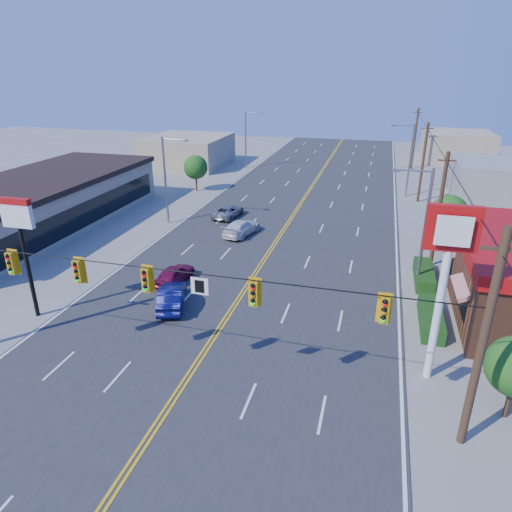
% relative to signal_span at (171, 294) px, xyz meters
% --- Properties ---
extents(ground, '(160.00, 160.00, 0.00)m').
position_rel_signal_span_xyz_m(ground, '(0.12, 0.00, -4.89)').
color(ground, gray).
rests_on(ground, ground).
extents(road, '(20.00, 120.00, 0.06)m').
position_rel_signal_span_xyz_m(road, '(0.12, 20.00, -4.86)').
color(road, '#2D2D30').
rests_on(road, ground).
extents(signal_span, '(24.32, 0.34, 9.00)m').
position_rel_signal_span_xyz_m(signal_span, '(0.00, 0.00, 0.00)').
color(signal_span, '#47301E').
rests_on(signal_span, ground).
extents(kfc_pylon, '(2.20, 0.36, 8.50)m').
position_rel_signal_span_xyz_m(kfc_pylon, '(11.12, 4.00, 1.16)').
color(kfc_pylon, white).
rests_on(kfc_pylon, ground).
extents(strip_mall, '(10.40, 26.40, 4.40)m').
position_rel_signal_span_xyz_m(strip_mall, '(-21.88, 18.00, -2.63)').
color(strip_mall, tan).
rests_on(strip_mall, ground).
extents(pizza_hut_sign, '(1.90, 0.30, 6.85)m').
position_rel_signal_span_xyz_m(pizza_hut_sign, '(-10.88, 4.00, 0.30)').
color(pizza_hut_sign, black).
rests_on(pizza_hut_sign, ground).
extents(streetlight_se, '(2.55, 0.25, 8.00)m').
position_rel_signal_span_xyz_m(streetlight_se, '(10.91, 14.00, -0.37)').
color(streetlight_se, gray).
rests_on(streetlight_se, ground).
extents(streetlight_ne, '(2.55, 0.25, 8.00)m').
position_rel_signal_span_xyz_m(streetlight_ne, '(10.91, 38.00, -0.37)').
color(streetlight_ne, gray).
rests_on(streetlight_ne, ground).
extents(streetlight_sw, '(2.55, 0.25, 8.00)m').
position_rel_signal_span_xyz_m(streetlight_sw, '(-10.67, 22.00, -0.37)').
color(streetlight_sw, gray).
rests_on(streetlight_sw, ground).
extents(streetlight_nw, '(2.55, 0.25, 8.00)m').
position_rel_signal_span_xyz_m(streetlight_nw, '(-10.67, 48.00, -0.37)').
color(streetlight_nw, gray).
rests_on(streetlight_nw, ground).
extents(utility_pole_near, '(0.28, 0.28, 8.40)m').
position_rel_signal_span_xyz_m(utility_pole_near, '(12.32, 18.00, -0.69)').
color(utility_pole_near, '#47301E').
rests_on(utility_pole_near, ground).
extents(utility_pole_mid, '(0.28, 0.28, 8.40)m').
position_rel_signal_span_xyz_m(utility_pole_mid, '(12.32, 36.00, -0.69)').
color(utility_pole_mid, '#47301E').
rests_on(utility_pole_mid, ground).
extents(utility_pole_far, '(0.28, 0.28, 8.40)m').
position_rel_signal_span_xyz_m(utility_pole_far, '(12.32, 54.00, -0.69)').
color(utility_pole_far, '#47301E').
rests_on(utility_pole_far, ground).
extents(tree_kfc_rear, '(2.94, 2.94, 4.41)m').
position_rel_signal_span_xyz_m(tree_kfc_rear, '(13.62, 22.00, -1.95)').
color(tree_kfc_rear, '#47301E').
rests_on(tree_kfc_rear, ground).
extents(tree_west, '(2.80, 2.80, 4.20)m').
position_rel_signal_span_xyz_m(tree_west, '(-12.88, 34.00, -2.09)').
color(tree_west, '#47301E').
rests_on(tree_west, ground).
extents(bld_east_mid, '(12.00, 10.00, 4.00)m').
position_rel_signal_span_xyz_m(bld_east_mid, '(22.12, 40.00, -2.89)').
color(bld_east_mid, gray).
rests_on(bld_east_mid, ground).
extents(bld_west_far, '(11.00, 12.00, 4.20)m').
position_rel_signal_span_xyz_m(bld_west_far, '(-19.88, 48.00, -2.79)').
color(bld_west_far, tan).
rests_on(bld_west_far, ground).
extents(bld_east_far, '(10.00, 10.00, 4.40)m').
position_rel_signal_span_xyz_m(bld_east_far, '(19.12, 62.00, -2.69)').
color(bld_east_far, tan).
rests_on(bld_east_far, ground).
extents(car_magenta, '(1.78, 3.75, 1.24)m').
position_rel_signal_span_xyz_m(car_magenta, '(-4.80, 10.17, -4.27)').
color(car_magenta, maroon).
rests_on(car_magenta, ground).
extents(car_blue, '(2.65, 4.31, 1.34)m').
position_rel_signal_span_xyz_m(car_blue, '(-3.55, 7.04, -4.21)').
color(car_blue, '#0D104D').
rests_on(car_blue, ground).
extents(car_white, '(2.74, 4.76, 1.30)m').
position_rel_signal_span_xyz_m(car_white, '(-3.21, 20.55, -4.24)').
color(car_white, silver).
rests_on(car_white, ground).
extents(car_silver, '(2.39, 4.44, 1.19)m').
position_rel_signal_span_xyz_m(car_silver, '(-5.93, 25.03, -4.29)').
color(car_silver, '#969599').
rests_on(car_silver, ground).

